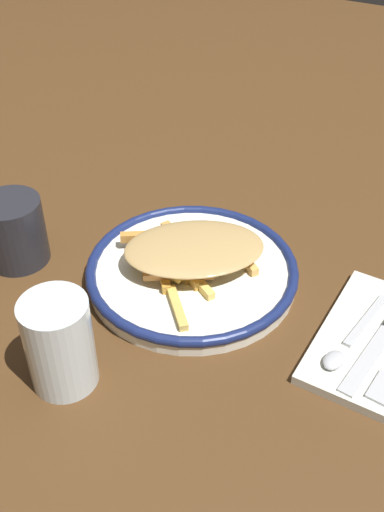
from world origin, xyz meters
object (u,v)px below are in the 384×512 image
object	(u,v)px
water_glass	(60,343)
plate	(192,271)
fries_heap	(192,252)
napkin	(382,341)
spoon	(347,344)
coffee_mug	(13,231)

from	to	relation	value
water_glass	plate	bearing A→B (deg)	-101.27
fries_heap	napkin	distance (m)	0.26
fries_heap	water_glass	size ratio (longest dim) A/B	1.93
fries_heap	spoon	size ratio (longest dim) A/B	1.44
plate	spoon	bearing A→B (deg)	172.35
fries_heap	water_glass	bearing A→B (deg)	79.83
plate	coffee_mug	world-z (taller)	coffee_mug
spoon	water_glass	size ratio (longest dim) A/B	1.35
plate	napkin	world-z (taller)	plate
plate	water_glass	xyz separation A→B (m)	(0.04, 0.22, 0.04)
plate	spoon	distance (m)	0.22
napkin	spoon	bearing A→B (deg)	45.68
spoon	coffee_mug	xyz separation A→B (m)	(0.45, 0.05, 0.03)
plate	napkin	distance (m)	0.25
plate	fries_heap	bearing A→B (deg)	-61.47
coffee_mug	fries_heap	bearing A→B (deg)	-160.41
napkin	coffee_mug	distance (m)	0.50
napkin	water_glass	world-z (taller)	water_glass
fries_heap	coffee_mug	xyz separation A→B (m)	(0.23, 0.08, 0.01)
spoon	water_glass	world-z (taller)	water_glass
fries_heap	water_glass	world-z (taller)	water_glass
napkin	coffee_mug	size ratio (longest dim) A/B	1.84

